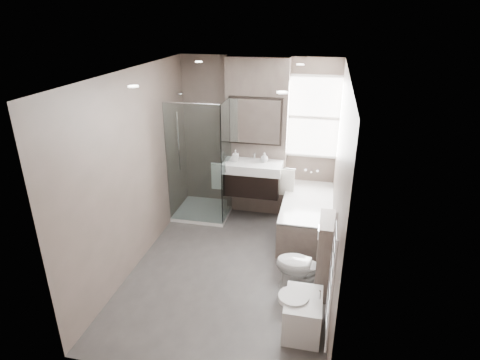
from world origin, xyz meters
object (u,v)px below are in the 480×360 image
(bathtub, at_px, (307,216))
(bidet, at_px, (302,314))
(toilet, at_px, (303,266))
(vanity, at_px, (252,177))

(bathtub, distance_m, bidet, 2.12)
(toilet, distance_m, bidet, 0.73)
(toilet, xyz_separation_m, bidet, (0.04, -0.72, -0.12))
(vanity, distance_m, bidet, 2.69)
(bathtub, height_order, toilet, toilet)
(bidet, bearing_deg, bathtub, 92.40)
(vanity, relative_size, bathtub, 0.59)
(vanity, xyz_separation_m, toilet, (0.97, -1.72, -0.39))
(bidet, bearing_deg, vanity, 112.54)
(toilet, bearing_deg, bathtub, -173.10)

